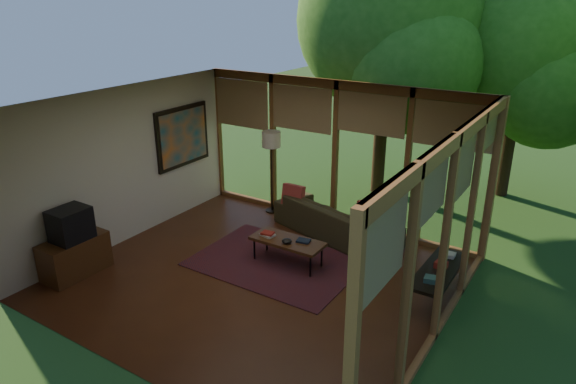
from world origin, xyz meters
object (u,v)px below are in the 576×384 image
Objects in this scene: television at (70,224)px; side_console at (433,270)px; sofa at (330,218)px; media_cabinet at (75,256)px; floor_lamp at (271,144)px; coffee_table at (288,242)px.

television reaches higher than side_console.
television is at bearing 67.42° from sofa.
television is 5.41m from side_console.
media_cabinet reaches higher than side_console.
sofa reaches higher than side_console.
sofa is 3.88× the size of television.
floor_lamp is 1.18× the size of side_console.
floor_lamp is (1.18, 3.68, 0.56)m from television.
floor_lamp is at bearing 4.00° from sofa.
coffee_table is (2.59, 2.04, -0.46)m from television.
media_cabinet is at bearing 67.21° from sofa.
floor_lamp reaches higher than television.
media_cabinet is at bearing -142.01° from coffee_table.
side_console is (3.67, -1.32, -1.00)m from floor_lamp.
media_cabinet is 0.83× the size of coffee_table.
floor_lamp is at bearing 160.21° from side_console.
floor_lamp reaches higher than sofa.
media_cabinet is at bearing -108.01° from floor_lamp.
television is 3.33m from coffee_table.
floor_lamp is 1.38× the size of coffee_table.
side_console is (2.21, -1.03, 0.10)m from sofa.
television is at bearing -154.07° from side_console.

